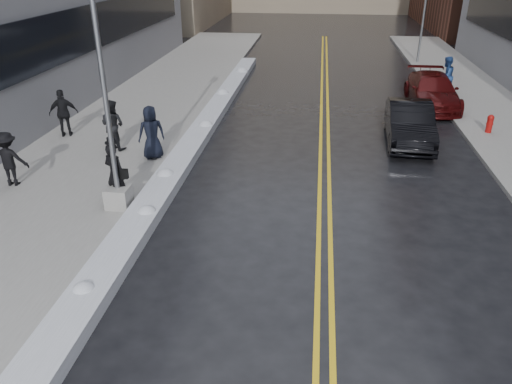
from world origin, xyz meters
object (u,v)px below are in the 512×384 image
(lamppost, at_px, (109,127))
(pedestrian_d, at_px, (64,113))
(car_black, at_px, (409,123))
(pedestrian_b, at_px, (113,125))
(car_maroon, at_px, (432,91))
(pedestrian_fedora, at_px, (115,174))
(pedestrian_c, at_px, (151,133))
(fire_hydrant, at_px, (490,123))
(traffic_signal, at_px, (425,9))
(pedestrian_east, at_px, (446,76))
(pedestrian_e, at_px, (9,159))

(lamppost, height_order, pedestrian_d, lamppost)
(car_black, bearing_deg, pedestrian_b, -164.03)
(pedestrian_d, distance_m, car_maroon, 16.41)
(pedestrian_fedora, distance_m, pedestrian_c, 3.51)
(fire_hydrant, bearing_deg, pedestrian_d, -171.56)
(pedestrian_c, relative_size, pedestrian_d, 1.01)
(traffic_signal, xyz_separation_m, pedestrian_east, (-0.12, -8.40, -2.29))
(lamppost, xyz_separation_m, pedestrian_east, (11.68, 13.60, -1.42))
(pedestrian_d, bearing_deg, lamppost, 106.63)
(pedestrian_d, height_order, car_maroon, pedestrian_d)
(pedestrian_fedora, xyz_separation_m, pedestrian_d, (-4.15, 5.32, -0.00))
(pedestrian_east, distance_m, car_black, 7.26)
(lamppost, height_order, car_maroon, lamppost)
(pedestrian_fedora, height_order, car_maroon, pedestrian_fedora)
(pedestrian_d, bearing_deg, pedestrian_e, 74.74)
(pedestrian_d, relative_size, car_black, 0.40)
(pedestrian_fedora, bearing_deg, pedestrian_b, -46.25)
(pedestrian_east, relative_size, car_maroon, 0.37)
(pedestrian_e, xyz_separation_m, pedestrian_east, (15.49, 12.57, 0.11))
(pedestrian_b, bearing_deg, pedestrian_east, -131.50)
(pedestrian_e, height_order, pedestrian_east, pedestrian_east)
(pedestrian_c, bearing_deg, traffic_signal, -151.91)
(pedestrian_fedora, xyz_separation_m, car_black, (9.09, 6.65, -0.31))
(pedestrian_b, relative_size, pedestrian_e, 1.07)
(fire_hydrant, relative_size, pedestrian_fedora, 0.40)
(fire_hydrant, relative_size, car_maroon, 0.14)
(pedestrian_c, xyz_separation_m, car_maroon, (10.98, 8.32, -0.33))
(fire_hydrant, relative_size, pedestrian_east, 0.38)
(pedestrian_b, bearing_deg, car_black, -152.90)
(fire_hydrant, distance_m, car_maroon, 4.32)
(car_black, xyz_separation_m, car_maroon, (1.82, 5.18, -0.01))
(pedestrian_d, relative_size, pedestrian_east, 0.95)
(lamppost, xyz_separation_m, pedestrian_e, (-3.81, 1.03, -1.53))
(pedestrian_e, bearing_deg, pedestrian_b, -127.34)
(pedestrian_d, relative_size, car_maroon, 0.36)
(fire_hydrant, xyz_separation_m, pedestrian_d, (-16.56, -2.46, 0.52))
(pedestrian_c, bearing_deg, pedestrian_fedora, 62.52)
(lamppost, height_order, car_black, lamppost)
(pedestrian_e, bearing_deg, pedestrian_d, -91.37)
(lamppost, relative_size, fire_hydrant, 10.45)
(fire_hydrant, distance_m, pedestrian_east, 5.66)
(pedestrian_e, xyz_separation_m, car_black, (12.80, 5.83, -0.24))
(pedestrian_d, relative_size, pedestrian_e, 1.07)
(pedestrian_b, xyz_separation_m, pedestrian_d, (-2.42, 1.14, 0.00))
(pedestrian_e, xyz_separation_m, car_maroon, (14.61, 11.01, -0.26))
(traffic_signal, xyz_separation_m, car_maroon, (-1.00, -9.95, -2.66))
(car_maroon, bearing_deg, pedestrian_fedora, -132.21)
(car_maroon, bearing_deg, pedestrian_east, 60.94)
(pedestrian_e, bearing_deg, car_black, -162.50)
(traffic_signal, bearing_deg, pedestrian_d, -134.30)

